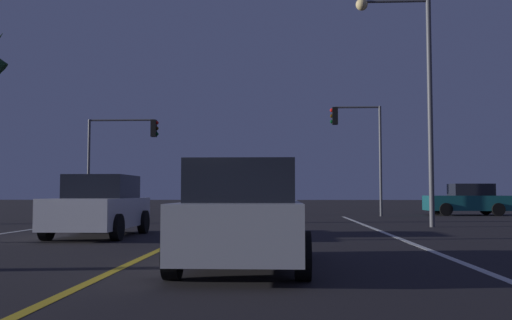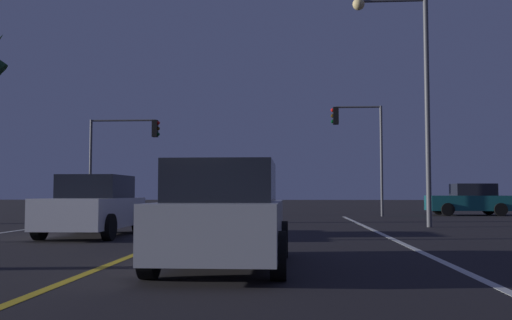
{
  "view_description": "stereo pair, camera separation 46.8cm",
  "coord_description": "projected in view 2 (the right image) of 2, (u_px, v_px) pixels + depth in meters",
  "views": [
    {
      "loc": [
        2.59,
        1.2,
        1.2
      ],
      "look_at": [
        1.32,
        28.3,
        2.8
      ],
      "focal_mm": 39.41,
      "sensor_mm": 36.0,
      "label": 1
    },
    {
      "loc": [
        3.06,
        1.2,
        1.2
      ],
      "look_at": [
        1.32,
        28.3,
        2.8
      ],
      "focal_mm": 39.41,
      "sensor_mm": 36.0,
      "label": 2
    }
  ],
  "objects": [
    {
      "name": "traffic_light_near_left",
      "position": [
        125.0,
        143.0,
        29.94
      ],
      "size": [
        3.81,
        0.36,
        5.13
      ],
      "color": "#4C4C51",
      "rests_on": "ground"
    },
    {
      "name": "car_crossing_side",
      "position": [
        470.0,
        200.0,
        30.18
      ],
      "size": [
        4.3,
        2.02,
        1.7
      ],
      "rotation": [
        0.0,
        0.0,
        3.14
      ],
      "color": "black",
      "rests_on": "ground"
    },
    {
      "name": "car_lead_same_lane",
      "position": [
        225.0,
        216.0,
        9.07
      ],
      "size": [
        2.02,
        4.3,
        1.7
      ],
      "rotation": [
        0.0,
        0.0,
        1.57
      ],
      "color": "black",
      "rests_on": "ground"
    },
    {
      "name": "lane_center_divider",
      "position": [
        135.0,
        255.0,
        10.9
      ],
      "size": [
        0.16,
        36.02,
        0.01
      ],
      "primitive_type": "cube",
      "color": "gold",
      "rests_on": "ground"
    },
    {
      "name": "street_lamp_right_far",
      "position": [
        409.0,
        79.0,
        20.06
      ],
      "size": [
        2.69,
        0.44,
        8.29
      ],
      "rotation": [
        0.0,
        0.0,
        3.14
      ],
      "color": "#4C4C51",
      "rests_on": "ground"
    },
    {
      "name": "lane_edge_right",
      "position": [
        432.0,
        257.0,
        10.54
      ],
      "size": [
        0.16,
        36.02,
        0.01
      ],
      "primitive_type": "cube",
      "color": "silver",
      "rests_on": "ground"
    },
    {
      "name": "traffic_light_near_right",
      "position": [
        358.0,
        135.0,
        29.17
      ],
      "size": [
        2.66,
        0.36,
        5.73
      ],
      "rotation": [
        0.0,
        0.0,
        3.14
      ],
      "color": "#4C4C51",
      "rests_on": "ground"
    },
    {
      "name": "car_oncoming",
      "position": [
        94.0,
        207.0,
        15.65
      ],
      "size": [
        2.02,
        4.3,
        1.7
      ],
      "rotation": [
        0.0,
        0.0,
        -1.57
      ],
      "color": "black",
      "rests_on": "ground"
    }
  ]
}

